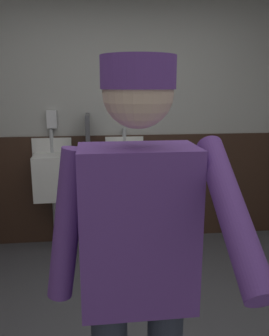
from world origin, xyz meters
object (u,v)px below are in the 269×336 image
(urinal_middle, at_px, (126,174))
(person, at_px, (138,258))
(urinal_left, at_px, (52,176))
(soap_dispenser, at_px, (52,119))

(urinal_middle, relative_size, person, 0.70)
(urinal_left, relative_size, soap_dispenser, 6.89)
(urinal_left, distance_m, person, 2.44)
(urinal_left, height_order, person, person)
(urinal_middle, bearing_deg, soap_dispenser, 170.77)
(urinal_left, bearing_deg, soap_dispenser, 82.95)
(urinal_left, bearing_deg, urinal_middle, 0.00)
(urinal_left, xyz_separation_m, person, (0.58, -2.35, 0.28))
(urinal_middle, height_order, person, person)
(urinal_middle, xyz_separation_m, person, (-0.17, -2.35, 0.28))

